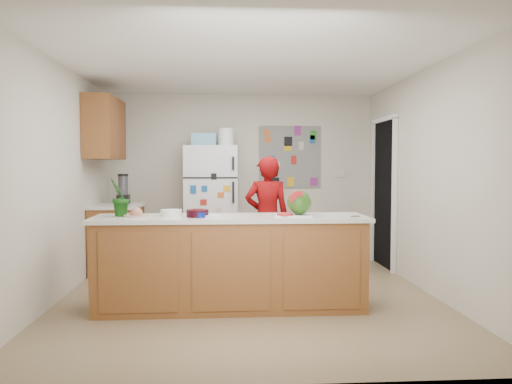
{
  "coord_description": "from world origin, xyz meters",
  "views": [
    {
      "loc": [
        -0.27,
        -5.38,
        1.41
      ],
      "look_at": [
        0.1,
        0.2,
        1.12
      ],
      "focal_mm": 35.0,
      "sensor_mm": 36.0,
      "label": 1
    }
  ],
  "objects": [
    {
      "name": "paper_towel",
      "position": [
        -0.37,
        -0.57,
        0.93
      ],
      "size": [
        0.22,
        0.2,
        0.02
      ],
      "primitive_type": "cube",
      "rotation": [
        0.0,
        0.0,
        -0.35
      ],
      "color": "white",
      "rests_on": "peninsula_top"
    },
    {
      "name": "potted_plant",
      "position": [
        -1.29,
        -0.45,
        1.11
      ],
      "size": [
        0.23,
        0.26,
        0.38
      ],
      "primitive_type": "imported",
      "rotation": [
        0.0,
        0.0,
        4.31
      ],
      "color": "#0F4912",
      "rests_on": "peninsula_top"
    },
    {
      "name": "white_bowl",
      "position": [
        -0.79,
        -0.41,
        0.95
      ],
      "size": [
        0.24,
        0.24,
        0.06
      ],
      "primitive_type": "cylinder",
      "rotation": [
        0.0,
        0.0,
        -0.15
      ],
      "color": "silver",
      "rests_on": "peninsula_top"
    },
    {
      "name": "wall_back",
      "position": [
        0.0,
        2.26,
        1.25
      ],
      "size": [
        4.0,
        0.02,
        2.5
      ],
      "primitive_type": "cube",
      "color": "beige",
      "rests_on": "ground"
    },
    {
      "name": "wall_left",
      "position": [
        -2.01,
        0.0,
        1.25
      ],
      "size": [
        0.02,
        4.5,
        2.5
      ],
      "primitive_type": "cube",
      "color": "beige",
      "rests_on": "ground"
    },
    {
      "name": "photo_collage",
      "position": [
        0.75,
        2.24,
        1.55
      ],
      "size": [
        0.95,
        0.01,
        0.95
      ],
      "primitive_type": "cube",
      "color": "slate",
      "rests_on": "wall_back"
    },
    {
      "name": "upper_cabinets",
      "position": [
        -1.82,
        1.3,
        1.9
      ],
      "size": [
        0.35,
        1.0,
        0.8
      ],
      "primitive_type": "cube",
      "color": "brown",
      "rests_on": "wall_left"
    },
    {
      "name": "person",
      "position": [
        0.28,
        0.83,
        0.77
      ],
      "size": [
        0.56,
        0.37,
        1.53
      ],
      "primitive_type": "imported",
      "rotation": [
        0.0,
        0.0,
        3.14
      ],
      "color": "maroon",
      "rests_on": "floor"
    },
    {
      "name": "watermelon",
      "position": [
        0.48,
        -0.49,
        1.05
      ],
      "size": [
        0.24,
        0.24,
        0.24
      ],
      "primitive_type": "sphere",
      "color": "#255417",
      "rests_on": "cutting_board"
    },
    {
      "name": "fridge_top_bin",
      "position": [
        -0.55,
        1.88,
        1.79
      ],
      "size": [
        0.35,
        0.28,
        0.18
      ],
      "primitive_type": "cube",
      "color": "#5999B2",
      "rests_on": "refrigerator"
    },
    {
      "name": "peninsula_base",
      "position": [
        -0.2,
        -0.5,
        0.44
      ],
      "size": [
        2.6,
        0.62,
        0.88
      ],
      "primitive_type": "cube",
      "color": "brown",
      "rests_on": "floor"
    },
    {
      "name": "doorway",
      "position": [
        1.99,
        1.45,
        1.02
      ],
      "size": [
        0.03,
        0.85,
        2.04
      ],
      "primitive_type": "cube",
      "color": "black",
      "rests_on": "ground"
    },
    {
      "name": "plate",
      "position": [
        -1.12,
        -0.48,
        0.93
      ],
      "size": [
        0.31,
        0.31,
        0.02
      ],
      "primitive_type": "cylinder",
      "rotation": [
        0.0,
        0.0,
        -0.29
      ],
      "color": "#B5A48E",
      "rests_on": "peninsula_top"
    },
    {
      "name": "wall_right",
      "position": [
        2.01,
        0.0,
        1.25
      ],
      "size": [
        0.02,
        4.5,
        2.5
      ],
      "primitive_type": "cube",
      "color": "beige",
      "rests_on": "ground"
    },
    {
      "name": "blender_appliance",
      "position": [
        -1.64,
        1.54,
        1.09
      ],
      "size": [
        0.13,
        0.13,
        0.38
      ],
      "primitive_type": "cylinder",
      "color": "black",
      "rests_on": "side_counter_top"
    },
    {
      "name": "refrigerator",
      "position": [
        -0.45,
        1.88,
        0.85
      ],
      "size": [
        0.75,
        0.7,
        1.7
      ],
      "primitive_type": "cube",
      "color": "silver",
      "rests_on": "floor"
    },
    {
      "name": "side_counter_base",
      "position": [
        -1.69,
        1.35,
        0.43
      ],
      "size": [
        0.6,
        0.8,
        0.86
      ],
      "primitive_type": "cube",
      "color": "brown",
      "rests_on": "floor"
    },
    {
      "name": "keys",
      "position": [
        1.0,
        -0.65,
        0.93
      ],
      "size": [
        0.09,
        0.06,
        0.01
      ],
      "primitive_type": "cube",
      "rotation": [
        0.0,
        0.0,
        0.21
      ],
      "color": "gray",
      "rests_on": "peninsula_top"
    },
    {
      "name": "peninsula_top",
      "position": [
        -0.2,
        -0.5,
        0.9
      ],
      "size": [
        2.68,
        0.7,
        0.04
      ],
      "primitive_type": "cube",
      "color": "silver",
      "rests_on": "peninsula_base"
    },
    {
      "name": "floor",
      "position": [
        0.0,
        0.0,
        -0.01
      ],
      "size": [
        4.0,
        4.5,
        0.02
      ],
      "primitive_type": "cube",
      "color": "brown",
      "rests_on": "ground"
    },
    {
      "name": "cherry_bowl",
      "position": [
        -0.52,
        -0.55,
        0.96
      ],
      "size": [
        0.21,
        0.21,
        0.07
      ],
      "primitive_type": "cylinder",
      "rotation": [
        0.0,
        0.0,
        -0.0
      ],
      "color": "black",
      "rests_on": "peninsula_top"
    },
    {
      "name": "cutting_board",
      "position": [
        0.42,
        -0.51,
        0.93
      ],
      "size": [
        0.4,
        0.32,
        0.01
      ],
      "primitive_type": "cube",
      "rotation": [
        0.0,
        0.0,
        -0.14
      ],
      "color": "white",
      "rests_on": "peninsula_top"
    },
    {
      "name": "ceiling",
      "position": [
        0.0,
        0.0,
        2.51
      ],
      "size": [
        4.0,
        4.5,
        0.02
      ],
      "primitive_type": "cube",
      "color": "white",
      "rests_on": "wall_back"
    },
    {
      "name": "side_counter_top",
      "position": [
        -1.69,
        1.35,
        0.88
      ],
      "size": [
        0.64,
        0.84,
        0.04
      ],
      "primitive_type": "cube",
      "color": "silver",
      "rests_on": "side_counter_base"
    },
    {
      "name": "cobalt_bowl",
      "position": [
        -0.5,
        -0.59,
        0.95
      ],
      "size": [
        0.16,
        0.16,
        0.05
      ],
      "primitive_type": "cylinder",
      "rotation": [
        0.0,
        0.0,
        -0.2
      ],
      "color": "navy",
      "rests_on": "peninsula_top"
    },
    {
      "name": "watermelon_slice",
      "position": [
        0.33,
        -0.56,
        0.94
      ],
      "size": [
        0.16,
        0.16,
        0.02
      ],
      "primitive_type": "cylinder",
      "color": "red",
      "rests_on": "cutting_board"
    }
  ]
}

